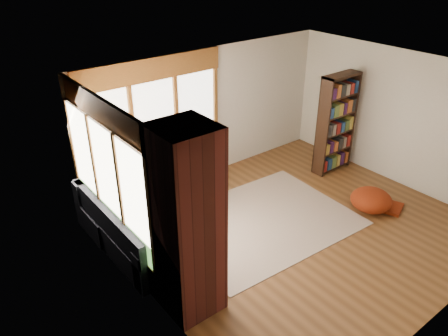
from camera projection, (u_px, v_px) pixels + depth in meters
floor at (296, 227)px, 7.46m from camera, size 5.50×5.50×0.00m
ceiling at (310, 78)px, 6.24m from camera, size 5.50×5.50×0.00m
wall_back at (208, 114)px, 8.59m from camera, size 5.50×0.04×2.60m
wall_left at (148, 222)px, 5.35m from camera, size 0.04×5.00×2.60m
wall_right at (401, 119)px, 8.35m from camera, size 0.04×5.00×2.60m
windows_back at (156, 127)px, 7.89m from camera, size 2.82×0.10×1.90m
windows_left at (108, 179)px, 6.18m from camera, size 0.10×2.62×1.90m
roller_blind at (83, 135)px, 6.58m from camera, size 0.03×0.72×0.90m
brick_chimney at (188, 225)px, 5.30m from camera, size 0.70×0.70×2.60m
sectional_sofa at (145, 208)px, 7.43m from camera, size 2.20×2.20×0.80m
area_rug at (262, 221)px, 7.62m from camera, size 3.18×2.50×0.01m
bookshelf at (336, 124)px, 8.86m from camera, size 0.88×0.29×2.06m
pouf at (371, 199)px, 7.85m from camera, size 0.89×0.89×0.40m
dog_tan at (145, 187)px, 7.12m from camera, size 0.93×0.65×0.48m
dog_brindle at (140, 213)px, 6.51m from camera, size 0.51×0.79×0.42m
throw_pillows at (140, 180)px, 7.34m from camera, size 1.98×1.68×0.45m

